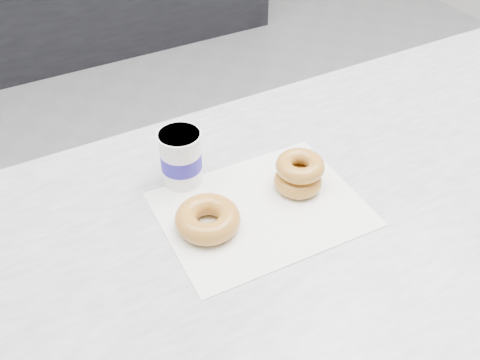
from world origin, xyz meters
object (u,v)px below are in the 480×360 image
object	(u,v)px
donut_single	(208,219)
donut_stack	(299,173)
coffee_cup	(181,157)
counter	(351,326)

from	to	relation	value
donut_single	donut_stack	bearing A→B (deg)	4.26
donut_stack	coffee_cup	xyz separation A→B (m)	(-0.17, 0.12, 0.02)
donut_single	coffee_cup	distance (m)	0.14
donut_single	coffee_cup	size ratio (longest dim) A/B	1.04
counter	donut_single	xyz separation A→B (m)	(-0.33, 0.06, 0.47)
donut_single	donut_stack	distance (m)	0.19
counter	coffee_cup	size ratio (longest dim) A/B	29.28
donut_single	coffee_cup	bearing A→B (deg)	84.28
donut_stack	coffee_cup	distance (m)	0.21
counter	donut_stack	world-z (taller)	donut_stack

